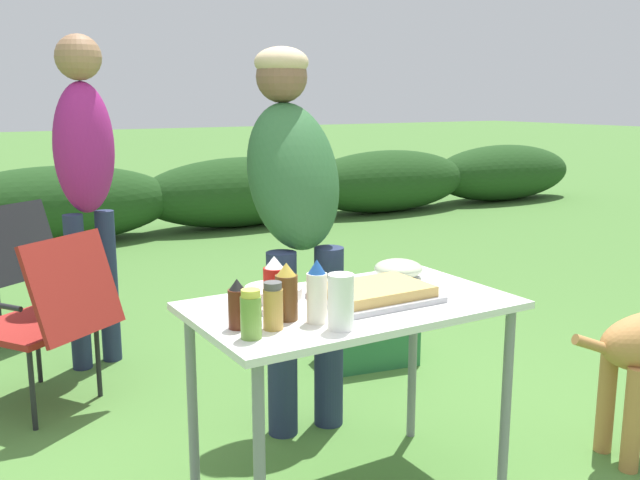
{
  "coord_description": "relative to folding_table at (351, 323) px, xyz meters",
  "views": [
    {
      "loc": [
        -1.3,
        -1.98,
        1.44
      ],
      "look_at": [
        0.08,
        0.35,
        0.89
      ],
      "focal_mm": 40.0,
      "sensor_mm": 36.0,
      "label": 1
    }
  ],
  "objects": [
    {
      "name": "camp_chair_near_hedge",
      "position": [
        -0.83,
        2.5,
        -0.2
      ],
      "size": [
        0.71,
        0.75,
        0.83
      ],
      "rotation": [
        0.0,
        0.0,
        0.57
      ],
      "color": "#232328",
      "rests_on": "ground"
    },
    {
      "name": "shrub_hedge",
      "position": [
        0.0,
        5.28,
        -0.28
      ],
      "size": [
        14.4,
        0.9,
        0.77
      ],
      "color": "#1E4219",
      "rests_on": "ground"
    },
    {
      "name": "spice_jar",
      "position": [
        -0.36,
        -0.12,
        0.15
      ],
      "size": [
        0.06,
        0.06,
        0.15
      ],
      "color": "#B2893D",
      "rests_on": "folding_table"
    },
    {
      "name": "beer_bottle",
      "position": [
        -0.28,
        -0.06,
        0.17
      ],
      "size": [
        0.07,
        0.07,
        0.19
      ],
      "color": "brown",
      "rests_on": "folding_table"
    },
    {
      "name": "paper_cup_stack",
      "position": [
        -0.19,
        -0.23,
        0.16
      ],
      "size": [
        0.08,
        0.08,
        0.17
      ],
      "primitive_type": "cylinder",
      "color": "white",
      "rests_on": "folding_table"
    },
    {
      "name": "bbq_sauce_bottle",
      "position": [
        -0.45,
        -0.06,
        0.15
      ],
      "size": [
        0.06,
        0.06,
        0.16
      ],
      "color": "#562314",
      "rests_on": "folding_table"
    },
    {
      "name": "plate_stack",
      "position": [
        -0.21,
        0.19,
        0.1
      ],
      "size": [
        0.2,
        0.2,
        0.04
      ],
      "primitive_type": "cylinder",
      "color": "white",
      "rests_on": "folding_table"
    },
    {
      "name": "cooler_box",
      "position": [
        0.83,
        1.08,
        -0.49
      ],
      "size": [
        0.53,
        0.4,
        0.34
      ],
      "rotation": [
        0.0,
        0.0,
        6.11
      ],
      "color": "#286B3D",
      "rests_on": "ground"
    },
    {
      "name": "food_tray",
      "position": [
        0.08,
        -0.03,
        0.1
      ],
      "size": [
        0.4,
        0.3,
        0.06
      ],
      "color": "#9E9EA3",
      "rests_on": "folding_table"
    },
    {
      "name": "folding_table",
      "position": [
        0.0,
        0.0,
        0.0
      ],
      "size": [
        1.1,
        0.64,
        0.74
      ],
      "color": "silver",
      "rests_on": "ground"
    },
    {
      "name": "standing_person_with_beanie",
      "position": [
        0.15,
        0.68,
        0.35
      ],
      "size": [
        0.45,
        0.55,
        1.65
      ],
      "rotation": [
        0.0,
        0.0,
        -0.09
      ],
      "color": "#232D4C",
      "rests_on": "ground"
    },
    {
      "name": "mixing_bowl",
      "position": [
        0.35,
        0.19,
        0.11
      ],
      "size": [
        0.19,
        0.19,
        0.07
      ],
      "primitive_type": "ellipsoid",
      "color": "#ADBC99",
      "rests_on": "folding_table"
    },
    {
      "name": "camp_chair_green_behind_table",
      "position": [
        -0.78,
        1.34,
        -0.2
      ],
      "size": [
        0.71,
        0.75,
        0.83
      ],
      "rotation": [
        0.0,
        0.0,
        0.58
      ],
      "color": "maroon",
      "rests_on": "ground"
    },
    {
      "name": "standing_person_in_dark_puffer",
      "position": [
        -0.46,
        1.82,
        0.42
      ],
      "size": [
        0.37,
        0.31,
        1.75
      ],
      "rotation": [
        0.0,
        0.0,
        0.25
      ],
      "color": "#232D4C",
      "rests_on": "ground"
    },
    {
      "name": "mayo_bottle",
      "position": [
        -0.22,
        -0.13,
        0.17
      ],
      "size": [
        0.07,
        0.07,
        0.2
      ],
      "color": "silver",
      "rests_on": "folding_table"
    },
    {
      "name": "ketchup_bottle",
      "position": [
        -0.27,
        0.05,
        0.16
      ],
      "size": [
        0.07,
        0.07,
        0.18
      ],
      "color": "red",
      "rests_on": "folding_table"
    },
    {
      "name": "relish_jar",
      "position": [
        -0.46,
        -0.16,
        0.15
      ],
      "size": [
        0.06,
        0.06,
        0.15
      ],
      "color": "olive",
      "rests_on": "folding_table"
    }
  ]
}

